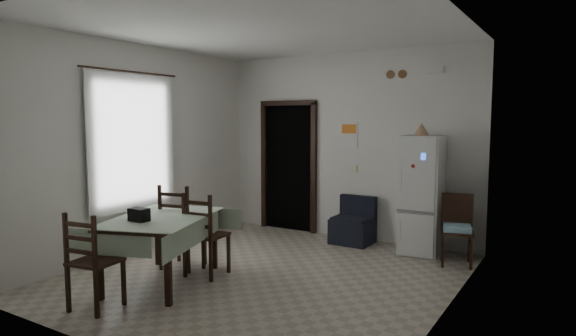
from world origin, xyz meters
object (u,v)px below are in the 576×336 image
Objects in this scene: navy_seat at (353,220)px; corner_chair at (457,230)px; dining_chair_far_left at (183,226)px; fridge at (422,195)px; dining_chair_near_head at (95,260)px; dining_table at (162,250)px; dining_chair_far_right at (207,234)px.

navy_seat is 1.62m from corner_chair.
dining_chair_far_left is at bearing -161.57° from corner_chair.
fridge is 1.69× the size of dining_chair_near_head.
dining_table is 1.38× the size of dining_chair_far_left.
fridge is 3.00m from dining_chair_far_right.
fridge is 1.63× the size of dining_chair_far_right.
fridge is at bearing 135.87° from corner_chair.
fridge is at bearing -135.44° from dining_chair_far_right.
dining_chair_far_right is (0.25, 0.48, 0.12)m from dining_table.
corner_chair reaches higher than dining_table.
dining_chair_far_right is at bearing -108.10° from dining_chair_near_head.
dining_table is (-1.11, -2.78, 0.03)m from navy_seat.
corner_chair is 4.30m from dining_chair_near_head.
dining_table is at bearing -152.37° from corner_chair.
dining_chair_far_left is at bearing -89.36° from dining_chair_near_head.
fridge reaches higher than dining_chair_far_right.
navy_seat is 0.78× the size of corner_chair.
navy_seat is 2.59m from dining_chair_far_left.
fridge is 4.25m from dining_chair_near_head.
dining_chair_near_head is at bearing -122.56° from fridge.
dining_chair_far_right is at bearing -109.96° from navy_seat.
dining_table is (-2.15, -2.78, -0.44)m from fridge.
dining_chair_far_left is 1.47m from dining_chair_near_head.
dining_table is 0.62m from dining_chair_far_left.
fridge reaches higher than dining_chair_near_head.
fridge is 1.12× the size of dining_table.
dining_table is at bearing 56.69° from dining_chair_far_right.
dining_chair_far_right is at bearing -131.96° from fridge.
dining_table reaches higher than navy_seat.
corner_chair is 3.49m from dining_chair_far_left.
fridge is 2.35× the size of navy_seat.
navy_seat is at bearing 154.20° from corner_chair.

